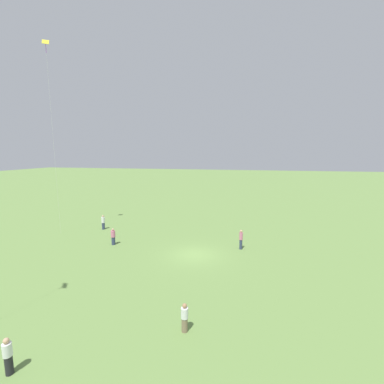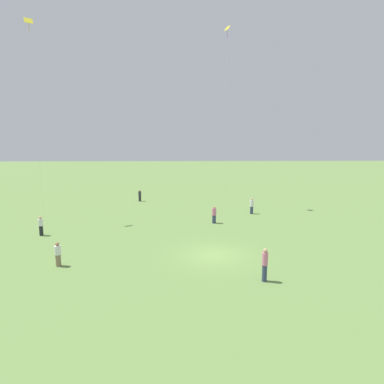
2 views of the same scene
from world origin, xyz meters
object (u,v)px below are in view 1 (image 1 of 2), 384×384
at_px(person_1, 185,318).
at_px(person_7, 103,222).
at_px(person_3, 241,239).
at_px(kite_2, 47,64).
at_px(person_0, 113,237).
at_px(person_2, 8,356).

bearing_deg(person_1, person_7, -155.79).
distance_m(person_3, kite_2, 26.70).
bearing_deg(person_0, person_1, -63.85).
distance_m(person_0, kite_2, 19.22).
bearing_deg(person_0, person_7, 113.55).
relative_size(person_7, kite_2, 0.08).
relative_size(person_1, person_2, 0.95).
height_order(person_0, person_3, person_3).
relative_size(person_2, kite_2, 0.08).
bearing_deg(person_1, person_0, -155.04).
distance_m(person_2, kite_2, 26.81).
bearing_deg(kite_2, person_3, 10.96).
xyz_separation_m(person_3, person_7, (16.37, -3.06, -0.10)).
bearing_deg(person_3, person_7, -8.06).
height_order(person_0, person_2, person_0).
relative_size(person_0, person_3, 0.89).
height_order(person_3, kite_2, kite_2).
bearing_deg(person_0, person_2, -93.39).
xyz_separation_m(person_0, person_7, (3.84, -4.53, 0.04)).
relative_size(person_0, person_1, 1.08).
bearing_deg(person_2, person_7, 78.90).
relative_size(person_1, kite_2, 0.08).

